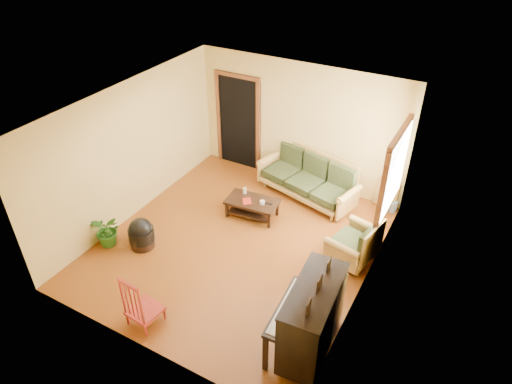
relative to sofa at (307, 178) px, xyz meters
The scene contains 16 objects.
floor 2.09m from the sofa, 102.47° to the right, with size 5.00×5.00×0.00m, color #5C2A0C.
doorway 2.04m from the sofa, 165.60° to the left, with size 1.08×0.16×2.05m, color black.
window 2.17m from the sofa, 21.43° to the right, with size 0.12×1.36×1.46m, color white.
sofa is the anchor object (origin of this frame).
coffee_table 1.32m from the sofa, 119.77° to the right, with size 0.99×0.54×0.36m, color black.
armchair 1.99m from the sofa, 43.30° to the right, with size 0.80×0.84×0.84m, color #A5803C.
piano 3.74m from the sofa, 65.48° to the right, with size 0.76×1.30×1.15m, color black.
footstool 3.43m from the sofa, 123.94° to the right, with size 0.45×0.45×0.43m, color black.
red_chair 4.20m from the sofa, 100.06° to the right, with size 0.43×0.47×0.93m, color maroon.
leaning_frame 1.58m from the sofa, 15.99° to the left, with size 0.47×0.11×0.63m, color #B38D3B.
ceramic_crock 1.77m from the sofa, 11.65° to the left, with size 0.18×0.18×0.22m, color #325498.
potted_plant 3.95m from the sofa, 128.20° to the right, with size 0.55×0.48×0.61m, color #29621C.
book 1.47m from the sofa, 121.67° to the right, with size 0.16×0.21×0.02m, color maroon.
candle 1.32m from the sofa, 132.34° to the right, with size 0.07×0.07×0.12m, color silver.
glass_jar 1.20m from the sofa, 110.72° to the right, with size 0.09×0.09×0.06m, color silver.
remote 1.11m from the sofa, 106.47° to the right, with size 0.14×0.04×0.01m, color black.
Camera 1 is at (3.30, -5.31, 5.34)m, focal length 32.00 mm.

